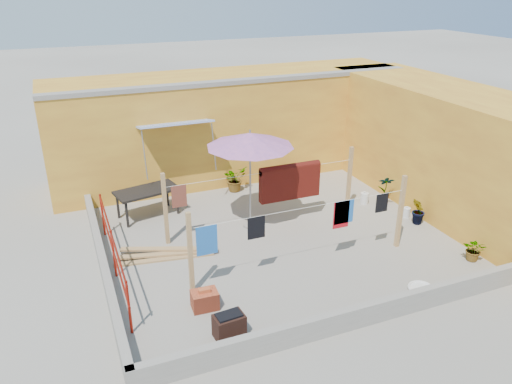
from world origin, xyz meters
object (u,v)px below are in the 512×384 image
(brick_stack, at_px, (205,300))
(plant_back_a, at_px, (235,179))
(outdoor_table, at_px, (147,192))
(water_jug_a, at_px, (407,212))
(brazier, at_px, (229,326))
(water_jug_b, at_px, (364,198))
(patio_umbrella, at_px, (250,140))
(white_basin, at_px, (421,289))
(green_hose, at_px, (288,181))

(brick_stack, bearing_deg, plant_back_a, 64.22)
(outdoor_table, distance_m, water_jug_a, 6.90)
(brazier, bearing_deg, water_jug_b, 35.85)
(brazier, bearing_deg, plant_back_a, 69.12)
(patio_umbrella, distance_m, outdoor_table, 3.23)
(patio_umbrella, distance_m, water_jug_b, 4.09)
(white_basin, bearing_deg, outdoor_table, 128.61)
(patio_umbrella, distance_m, white_basin, 5.06)
(brick_stack, height_order, brazier, brazier)
(brazier, bearing_deg, green_hose, 56.35)
(brazier, relative_size, water_jug_b, 1.56)
(patio_umbrella, height_order, water_jug_b, patio_umbrella)
(outdoor_table, bearing_deg, green_hose, 9.34)
(white_basin, relative_size, water_jug_b, 1.48)
(brazier, relative_size, white_basin, 1.05)
(water_jug_b, height_order, green_hose, water_jug_b)
(water_jug_b, height_order, plant_back_a, plant_back_a)
(brazier, distance_m, green_hose, 7.40)
(brick_stack, bearing_deg, white_basin, -14.77)
(water_jug_b, relative_size, green_hose, 0.77)
(outdoor_table, relative_size, green_hose, 3.72)
(patio_umbrella, height_order, brazier, patio_umbrella)
(green_hose, relative_size, plant_back_a, 0.62)
(water_jug_b, bearing_deg, brazier, -144.15)
(outdoor_table, xyz_separation_m, white_basin, (4.46, -5.58, -0.64))
(white_basin, xyz_separation_m, plant_back_a, (-1.73, 6.31, 0.33))
(water_jug_a, bearing_deg, green_hose, 118.55)
(water_jug_b, xyz_separation_m, green_hose, (-1.31, 2.25, -0.13))
(water_jug_a, bearing_deg, brazier, -155.28)
(water_jug_a, height_order, green_hose, water_jug_a)
(water_jug_a, xyz_separation_m, water_jug_b, (-0.55, 1.17, 0.02))
(plant_back_a, bearing_deg, brick_stack, -115.78)
(brazier, xyz_separation_m, water_jug_a, (5.96, 2.74, -0.10))
(plant_back_a, bearing_deg, outdoor_table, -164.88)
(patio_umbrella, bearing_deg, water_jug_b, 1.41)
(outdoor_table, relative_size, plant_back_a, 2.30)
(brazier, relative_size, green_hose, 1.20)
(water_jug_a, height_order, water_jug_b, water_jug_b)
(patio_umbrella, relative_size, plant_back_a, 3.63)
(plant_back_a, bearing_deg, white_basin, -74.64)
(patio_umbrella, bearing_deg, brazier, -116.69)
(brick_stack, xyz_separation_m, brazier, (0.16, -0.96, 0.05))
(patio_umbrella, xyz_separation_m, water_jug_b, (3.49, 0.09, -2.14))
(patio_umbrella, height_order, water_jug_a, patio_umbrella)
(brick_stack, height_order, plant_back_a, plant_back_a)
(plant_back_a, bearing_deg, water_jug_a, -43.42)
(brazier, relative_size, water_jug_a, 1.83)
(water_jug_b, relative_size, plant_back_a, 0.47)
(brazier, xyz_separation_m, plant_back_a, (2.35, 6.16, 0.15))
(outdoor_table, relative_size, white_basin, 3.28)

